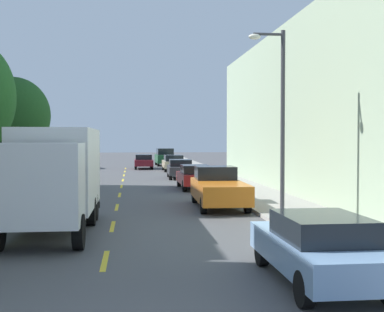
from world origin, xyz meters
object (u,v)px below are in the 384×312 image
at_px(street_lamp, 279,109).
at_px(parked_sedan_red, 195,176).
at_px(parked_pickup_orange, 218,188).
at_px(parked_wagon_champagne, 173,162).
at_px(moving_burgundy_sedan, 144,161).
at_px(street_tree_farthest, 14,116).
at_px(parked_suv_forest, 165,157).
at_px(parked_wagon_white, 41,179).
at_px(parked_sedan_sky, 319,247).
at_px(delivery_box_truck, 54,173).
at_px(parked_sedan_charcoal, 180,168).
at_px(parked_sedan_navy, 66,168).
at_px(parked_sedan_silver, 81,161).

bearing_deg(street_lamp, parked_sedan_red, 97.27).
bearing_deg(parked_pickup_orange, street_lamp, -68.60).
relative_size(parked_wagon_champagne, moving_burgundy_sedan, 1.05).
relative_size(street_tree_farthest, parked_suv_forest, 1.35).
bearing_deg(parked_wagon_white, parked_sedan_sky, -65.18).
bearing_deg(street_tree_farthest, street_lamp, -48.63).
bearing_deg(parked_wagon_white, delivery_box_truck, -78.50).
relative_size(parked_sedan_charcoal, moving_burgundy_sedan, 1.01).
relative_size(street_tree_farthest, parked_sedan_red, 1.45).
xyz_separation_m(street_tree_farthest, parked_sedan_sky, (10.87, -22.16, -3.63)).
xyz_separation_m(street_tree_farthest, parked_sedan_navy, (2.11, 7.59, -3.63)).
relative_size(parked_suv_forest, moving_burgundy_sedan, 1.08).
distance_m(street_lamp, parked_sedan_silver, 36.28).
bearing_deg(parked_sedan_charcoal, parked_suv_forest, 89.89).
bearing_deg(parked_sedan_navy, parked_sedan_red, -47.10).
distance_m(parked_sedan_navy, parked_sedan_sky, 31.02).
xyz_separation_m(parked_pickup_orange, parked_sedan_charcoal, (-0.14, 16.72, -0.08)).
height_order(parked_sedan_red, moving_burgundy_sedan, same).
bearing_deg(moving_burgundy_sedan, parked_sedan_charcoal, -79.28).
xyz_separation_m(parked_pickup_orange, parked_suv_forest, (-0.10, 35.63, 0.16)).
bearing_deg(parked_sedan_navy, parked_sedan_sky, -73.61).
distance_m(parked_sedan_navy, parked_wagon_champagne, 11.86).
xyz_separation_m(street_tree_farthest, moving_burgundy_sedan, (8.20, 19.65, -3.63)).
xyz_separation_m(street_tree_farthest, street_lamp, (12.35, -14.02, -0.33)).
relative_size(parked_sedan_silver, parked_wagon_white, 0.96).
xyz_separation_m(parked_sedan_charcoal, parked_suv_forest, (0.04, 18.92, 0.24)).
bearing_deg(street_tree_farthest, parked_pickup_orange, -43.00).
height_order(parked_sedan_navy, parked_wagon_champagne, parked_wagon_champagne).
xyz_separation_m(parked_sedan_red, moving_burgundy_sedan, (-2.58, 21.38, 0.00)).
distance_m(delivery_box_truck, parked_suv_forest, 41.44).
bearing_deg(parked_sedan_navy, delivery_box_truck, -83.83).
height_order(parked_sedan_navy, parked_sedan_sky, same).
bearing_deg(moving_burgundy_sedan, parked_pickup_orange, -85.00).
distance_m(parked_wagon_champagne, parked_sedan_sky, 37.78).
xyz_separation_m(parked_wagon_white, parked_sedan_sky, (8.74, -18.89, -0.05)).
xyz_separation_m(parked_pickup_orange, parked_sedan_navy, (-8.69, 17.67, -0.08)).
distance_m(parked_sedan_charcoal, parked_wagon_white, 13.08).
relative_size(street_lamp, delivery_box_truck, 0.94).
relative_size(street_lamp, parked_sedan_silver, 1.49).
bearing_deg(parked_sedan_red, street_lamp, -82.73).
xyz_separation_m(street_tree_farthest, parked_sedan_silver, (1.98, 20.59, -3.63)).
relative_size(street_lamp, parked_sedan_navy, 1.48).
distance_m(street_lamp, parked_wagon_white, 15.18).
bearing_deg(parked_suv_forest, delivery_box_truck, -98.46).
height_order(parked_sedan_navy, moving_burgundy_sedan, same).
bearing_deg(parked_sedan_navy, moving_burgundy_sedan, 63.20).
bearing_deg(moving_burgundy_sedan, parked_sedan_navy, -116.80).
relative_size(delivery_box_truck, parked_sedan_charcoal, 1.58).
height_order(street_tree_farthest, parked_pickup_orange, street_tree_farthest).
xyz_separation_m(parked_sedan_charcoal, parked_sedan_silver, (-8.68, 13.95, 0.00)).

